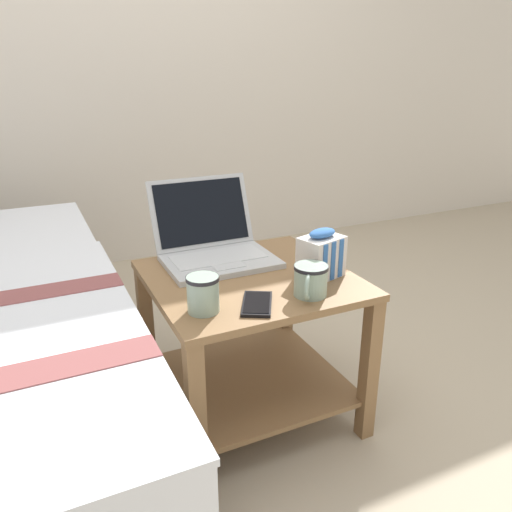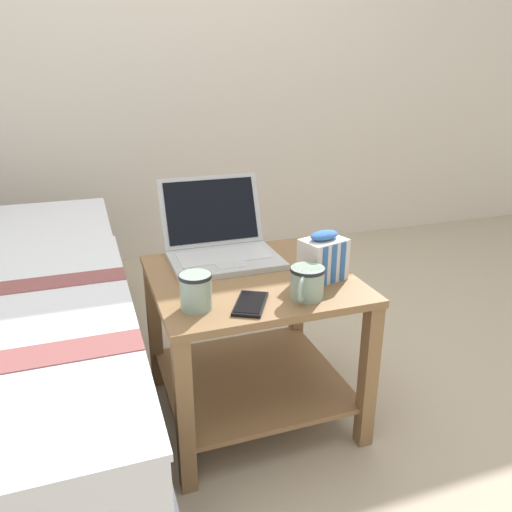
% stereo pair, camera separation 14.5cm
% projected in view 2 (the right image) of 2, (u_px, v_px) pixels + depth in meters
% --- Properties ---
extents(ground_plane, '(8.00, 8.00, 0.00)m').
position_uv_depth(ground_plane, '(252.00, 409.00, 1.69)').
color(ground_plane, tan).
extents(back_wall, '(8.00, 0.05, 2.50)m').
position_uv_depth(back_wall, '(154.00, 35.00, 2.69)').
color(back_wall, beige).
rests_on(back_wall, ground_plane).
extents(bedside_table, '(0.60, 0.58, 0.49)m').
position_uv_depth(bedside_table, '(252.00, 326.00, 1.58)').
color(bedside_table, olive).
rests_on(bedside_table, ground_plane).
extents(laptop, '(0.35, 0.34, 0.25)m').
position_uv_depth(laptop, '(221.00, 243.00, 1.65)').
color(laptop, '#B7BABC').
rests_on(laptop, bedside_table).
extents(mug_front_left, '(0.11, 0.12, 0.09)m').
position_uv_depth(mug_front_left, '(307.00, 281.00, 1.36)').
color(mug_front_left, '#8CA593').
rests_on(mug_front_left, bedside_table).
extents(mug_front_right, '(0.09, 0.12, 0.10)m').
position_uv_depth(mug_front_right, '(196.00, 289.00, 1.30)').
color(mug_front_right, '#8CA593').
rests_on(mug_front_right, bedside_table).
extents(snack_bag, '(0.15, 0.12, 0.15)m').
position_uv_depth(snack_bag, '(323.00, 257.00, 1.47)').
color(snack_bag, silver).
rests_on(snack_bag, bedside_table).
extents(cell_phone, '(0.14, 0.16, 0.01)m').
position_uv_depth(cell_phone, '(251.00, 304.00, 1.33)').
color(cell_phone, black).
rests_on(cell_phone, bedside_table).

